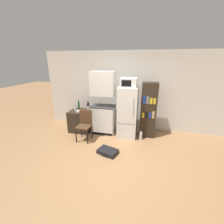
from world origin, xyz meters
name	(u,v)px	position (x,y,z in m)	size (l,w,h in m)	color
ground_plane	(115,158)	(0.00, 0.00, 0.00)	(24.00, 24.00, 0.00)	#A3754C
wall_back	(133,92)	(0.20, 2.00, 1.34)	(6.40, 0.10, 2.67)	silver
side_table	(81,121)	(-1.52, 1.29, 0.37)	(0.71, 0.63, 0.73)	#2D2319
kitchen_hutch	(103,105)	(-0.71, 1.35, 0.96)	(0.76, 0.50, 2.05)	silver
refrigerator	(128,112)	(0.12, 1.29, 0.81)	(0.59, 0.64, 1.62)	silver
microwave	(129,82)	(0.12, 1.29, 1.75)	(0.48, 0.44, 0.26)	silver
bookshelf	(148,110)	(0.75, 1.43, 0.87)	(0.47, 0.35, 1.75)	#2D2319
bottle_clear_short	(75,109)	(-1.67, 1.24, 0.81)	(0.08, 0.08, 0.20)	silver
bottle_milk_white	(88,109)	(-1.25, 1.38, 0.80)	(0.07, 0.07, 0.17)	white
bottle_amber_beer	(83,111)	(-1.35, 1.15, 0.80)	(0.08, 0.08, 0.15)	brown
bottle_green_tall	(79,105)	(-1.67, 1.54, 0.86)	(0.07, 0.07, 0.30)	#1E6028
bottle_wine_dark	(88,106)	(-1.29, 1.50, 0.86)	(0.08, 0.08, 0.30)	black
bowl	(79,111)	(-1.51, 1.17, 0.75)	(0.16, 0.16, 0.04)	silver
chair	(85,123)	(-1.12, 0.75, 0.55)	(0.41, 0.42, 0.94)	black
suitcase_large_flat	(108,151)	(-0.24, 0.15, 0.05)	(0.59, 0.49, 0.11)	black
water_bottle_front	(141,135)	(0.58, 1.11, 0.14)	(0.09, 0.09, 0.32)	silver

